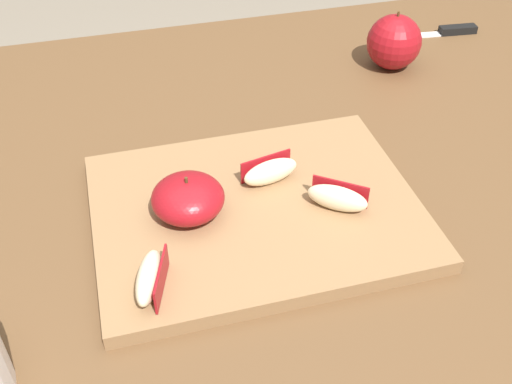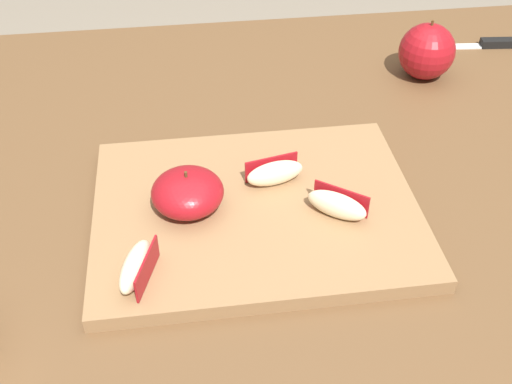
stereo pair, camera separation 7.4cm
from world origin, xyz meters
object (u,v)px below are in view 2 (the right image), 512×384
object	(u,v)px
apple_wedge_right	(337,205)
cutting_board	(256,210)
apple_wedge_near_knife	(275,173)
whole_apple_red_delicious	(427,51)
apple_wedge_back	(136,267)
paring_knife	(493,44)
apple_half_skin_up	(188,192)

from	to	relation	value
apple_wedge_right	cutting_board	bearing A→B (deg)	161.14
apple_wedge_near_knife	whole_apple_red_delicious	distance (m)	0.40
apple_wedge_right	apple_wedge_back	world-z (taller)	same
apple_wedge_near_knife	paring_knife	size ratio (longest dim) A/B	0.48
cutting_board	whole_apple_red_delicious	xyz separation A→B (m)	(0.32, 0.31, 0.04)
apple_wedge_right	whole_apple_red_delicious	world-z (taller)	whole_apple_red_delicious
apple_wedge_near_knife	apple_wedge_back	bearing A→B (deg)	-141.00
cutting_board	whole_apple_red_delicious	size ratio (longest dim) A/B	3.98
cutting_board	apple_wedge_right	world-z (taller)	apple_wedge_right
apple_wedge_right	apple_wedge_back	bearing A→B (deg)	-163.77
cutting_board	paring_knife	xyz separation A→B (m)	(0.49, 0.39, -0.00)
apple_wedge_near_knife	apple_wedge_right	bearing A→B (deg)	-47.63
apple_wedge_near_knife	whole_apple_red_delicious	size ratio (longest dim) A/B	0.78
apple_wedge_near_knife	apple_wedge_right	distance (m)	0.10
apple_half_skin_up	whole_apple_red_delicious	xyz separation A→B (m)	(0.41, 0.30, 0.00)
apple_wedge_right	whole_apple_red_delicious	bearing A→B (deg)	55.78
apple_wedge_back	whole_apple_red_delicious	world-z (taller)	whole_apple_red_delicious
apple_wedge_right	paring_knife	size ratio (longest dim) A/B	0.46
apple_half_skin_up	apple_wedge_near_knife	size ratio (longest dim) A/B	1.13
paring_knife	apple_wedge_right	bearing A→B (deg)	-132.71
apple_wedge_near_knife	paring_knife	world-z (taller)	apple_wedge_near_knife
paring_knife	whole_apple_red_delicious	bearing A→B (deg)	-151.98
paring_knife	apple_wedge_near_knife	bearing A→B (deg)	-142.12
apple_wedge_right	paring_knife	distance (m)	0.58
apple_wedge_back	apple_wedge_right	bearing A→B (deg)	16.23
paring_knife	apple_wedge_back	bearing A→B (deg)	-141.81
apple_half_skin_up	apple_wedge_back	bearing A→B (deg)	-119.59
apple_wedge_right	paring_knife	bearing A→B (deg)	47.29
cutting_board	apple_wedge_back	distance (m)	0.18
apple_wedge_right	whole_apple_red_delicious	size ratio (longest dim) A/B	0.74
apple_half_skin_up	apple_wedge_right	xyz separation A→B (m)	(0.18, -0.04, -0.01)
apple_wedge_near_knife	whole_apple_red_delicious	world-z (taller)	whole_apple_red_delicious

